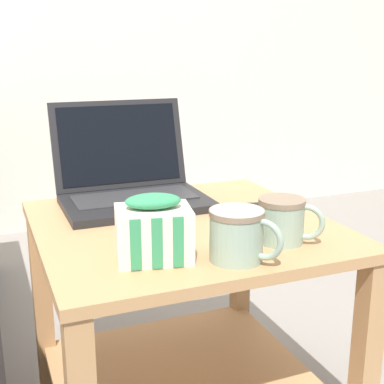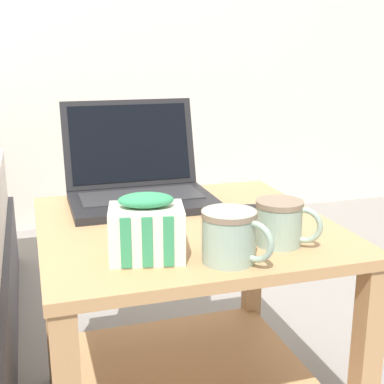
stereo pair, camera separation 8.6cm
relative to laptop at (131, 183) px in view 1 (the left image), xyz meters
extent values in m
cube|color=tan|center=(0.06, -0.20, -0.06)|extent=(0.61, 0.60, 0.02)
cube|color=tan|center=(0.06, -0.20, -0.43)|extent=(0.57, 0.56, 0.02)
cube|color=tan|center=(0.34, -0.47, -0.32)|extent=(0.04, 0.04, 0.49)
cube|color=tan|center=(-0.22, 0.07, -0.32)|extent=(0.04, 0.04, 0.49)
cube|color=tan|center=(0.34, 0.07, -0.32)|extent=(0.04, 0.04, 0.49)
cube|color=black|center=(0.00, -0.05, -0.04)|extent=(0.34, 0.23, 0.02)
cube|color=#2D2D30|center=(0.00, -0.03, -0.03)|extent=(0.28, 0.12, 0.00)
cube|color=#2D2D30|center=(0.00, -0.11, -0.03)|extent=(0.09, 0.05, 0.00)
cube|color=black|center=(0.00, 0.10, 0.08)|extent=(0.34, 0.07, 0.22)
cube|color=black|center=(0.00, 0.09, 0.08)|extent=(0.30, 0.06, 0.19)
cube|color=black|center=(0.04, 0.12, 0.13)|extent=(0.04, 0.01, 0.04)
cube|color=yellow|center=(0.04, 0.09, 0.04)|extent=(0.03, 0.01, 0.05)
cylinder|color=#8CA593|center=(0.07, -0.43, 0.00)|extent=(0.09, 0.09, 0.09)
cylinder|color=#7F6B56|center=(0.07, -0.43, 0.04)|extent=(0.10, 0.10, 0.01)
cylinder|color=black|center=(0.07, -0.43, 0.03)|extent=(0.09, 0.09, 0.01)
torus|color=#8CA593|center=(0.10, -0.47, 0.00)|extent=(0.05, 0.07, 0.07)
cylinder|color=#8CA593|center=(0.19, -0.38, 0.00)|extent=(0.09, 0.09, 0.09)
cylinder|color=#7F6B56|center=(0.19, -0.38, 0.03)|extent=(0.09, 0.09, 0.01)
cylinder|color=black|center=(0.19, -0.38, 0.02)|extent=(0.08, 0.08, 0.01)
torus|color=#8CA593|center=(0.23, -0.41, 0.00)|extent=(0.06, 0.05, 0.07)
cube|color=silver|center=(-0.06, -0.37, 0.00)|extent=(0.15, 0.12, 0.09)
cube|color=#338C59|center=(-0.11, -0.41, 0.00)|extent=(0.02, 0.01, 0.09)
cube|color=#338C59|center=(-0.07, -0.42, 0.00)|extent=(0.02, 0.01, 0.09)
cube|color=#338C59|center=(-0.04, -0.42, 0.00)|extent=(0.02, 0.01, 0.09)
ellipsoid|color=#338C59|center=(-0.06, -0.37, 0.06)|extent=(0.11, 0.08, 0.03)
cube|color=black|center=(0.23, -0.21, -0.04)|extent=(0.11, 0.15, 0.01)
cube|color=black|center=(0.23, -0.21, -0.04)|extent=(0.09, 0.14, 0.00)
camera|label=1|loc=(-0.33, -1.21, 0.31)|focal=50.00mm
camera|label=2|loc=(-0.25, -1.24, 0.31)|focal=50.00mm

